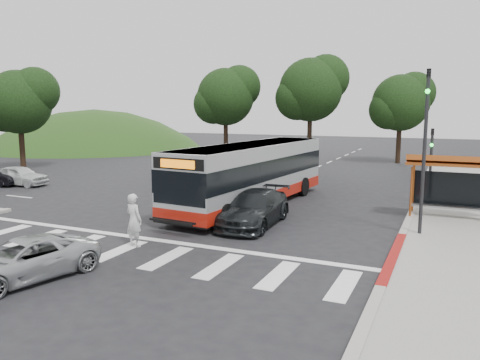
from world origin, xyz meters
The scene contains 18 objects.
ground centered at (0.00, 0.00, 0.00)m, with size 140.00×140.00×0.00m, color black.
sidewalk_east centered at (11.00, 8.00, 0.06)m, with size 4.00×40.00×0.12m, color gray.
curb_east centered at (9.00, 8.00, 0.07)m, with size 0.30×40.00×0.15m, color #9E9991.
curb_east_red centered at (9.00, -2.00, 0.08)m, with size 0.32×6.00×0.15m, color maroon.
hillside_nw centered at (-32.00, 30.00, 0.00)m, with size 44.00×44.00×10.00m, color #1D3A12.
crosswalk_ladder centered at (0.00, -5.00, 0.01)m, with size 18.00×2.60×0.01m, color silver.
bus_shelter centered at (10.80, 5.10, 2.35)m, with size 4.20×1.60×2.86m.
traffic_signal_ne_tall centered at (9.60, 1.49, 3.88)m, with size 0.18×0.37×6.50m.
traffic_signal_ne_short centered at (9.60, 8.49, 2.48)m, with size 0.18×0.37×4.00m.
tree_north_a centered at (-1.92, 26.07, 6.92)m, with size 6.60×6.15×10.17m.
tree_north_b centered at (6.07, 28.06, 5.66)m, with size 5.72×5.33×8.43m.
tree_north_c centered at (-9.92, 24.06, 6.29)m, with size 6.16×5.74×9.30m.
tree_west_a centered at (-21.93, 10.06, 5.66)m, with size 5.72×5.33×8.43m.
transit_bus centered at (1.21, 4.20, 1.61)m, with size 2.70×12.47×3.22m, color #A7A9AC, non-canonical shape.
pedestrian centered at (0.16, -4.30, 0.98)m, with size 0.72×0.47×1.97m, color silver.
dark_sedan centered at (2.92, 0.46, 0.74)m, with size 2.08×5.11×1.48m, color black.
silver_suv_south centered at (-0.71, -8.45, 0.61)m, with size 2.01×4.37×1.21m, color #AFB2B4.
west_car_white centered at (-15.28, 3.91, 0.66)m, with size 1.56×3.87×1.32m, color silver.
Camera 1 is at (10.56, -17.84, 4.97)m, focal length 35.00 mm.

